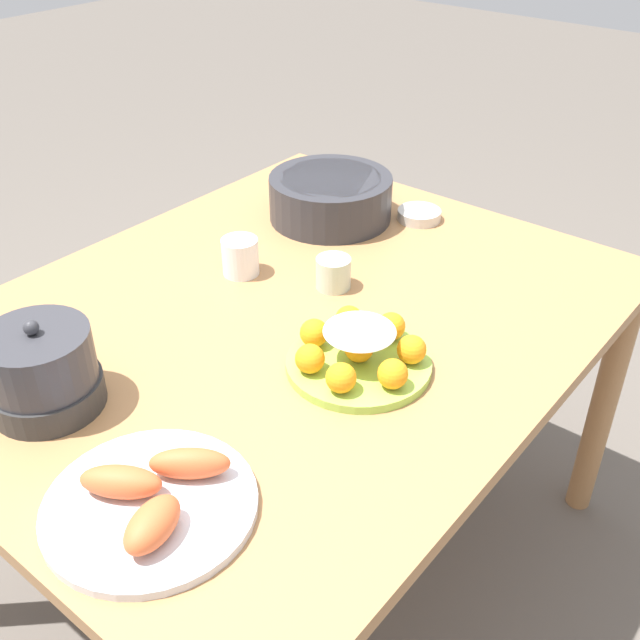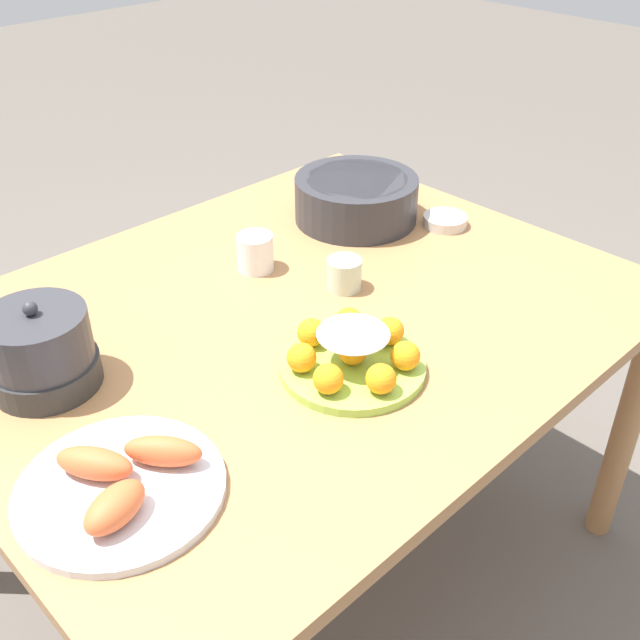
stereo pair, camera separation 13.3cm
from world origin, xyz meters
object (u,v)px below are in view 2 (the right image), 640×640
(seafood_platter, at_px, (122,484))
(warming_pot, at_px, (41,351))
(cup_far, at_px, (255,252))
(cup_near, at_px, (344,274))
(dining_table, at_px, (292,346))
(serving_bowl, at_px, (356,197))
(cake_plate, at_px, (352,355))
(sauce_bowl, at_px, (445,220))

(seafood_platter, relative_size, warming_pot, 1.64)
(seafood_platter, distance_m, cup_far, 0.65)
(seafood_platter, xyz_separation_m, cup_near, (0.62, 0.17, 0.01))
(seafood_platter, bearing_deg, cup_near, 15.64)
(dining_table, distance_m, cup_near, 0.18)
(serving_bowl, relative_size, seafood_platter, 0.97)
(cake_plate, relative_size, seafood_platter, 0.85)
(dining_table, distance_m, cake_plate, 0.25)
(dining_table, bearing_deg, cup_far, 71.97)
(cup_far, bearing_deg, seafood_platter, -146.66)
(serving_bowl, height_order, warming_pot, warming_pot)
(cake_plate, bearing_deg, warming_pot, 140.07)
(serving_bowl, bearing_deg, seafood_platter, -156.54)
(seafood_platter, bearing_deg, cake_plate, -3.45)
(dining_table, relative_size, serving_bowl, 4.55)
(cup_far, bearing_deg, sauce_bowl, -18.60)
(serving_bowl, height_order, cup_far, serving_bowl)
(serving_bowl, distance_m, warming_pot, 0.82)
(seafood_platter, bearing_deg, warming_pot, 81.86)
(sauce_bowl, bearing_deg, cup_far, 161.40)
(cup_near, bearing_deg, dining_table, 174.76)
(sauce_bowl, xyz_separation_m, cup_near, (-0.37, -0.03, 0.02))
(serving_bowl, bearing_deg, cake_plate, -136.99)
(dining_table, distance_m, seafood_platter, 0.53)
(dining_table, height_order, seafood_platter, seafood_platter)
(sauce_bowl, height_order, cup_far, cup_far)
(serving_bowl, xyz_separation_m, warming_pot, (-0.82, -0.07, 0.01))
(sauce_bowl, relative_size, seafood_platter, 0.35)
(cake_plate, height_order, sauce_bowl, cake_plate)
(sauce_bowl, distance_m, warming_pot, 0.95)
(dining_table, bearing_deg, cake_plate, -103.78)
(warming_pot, bearing_deg, cake_plate, -39.93)
(seafood_platter, bearing_deg, cup_far, 33.34)
(serving_bowl, height_order, seafood_platter, serving_bowl)
(cup_near, xyz_separation_m, warming_pot, (-0.57, 0.13, 0.03))
(dining_table, relative_size, seafood_platter, 4.43)
(cake_plate, bearing_deg, serving_bowl, 43.01)
(serving_bowl, bearing_deg, cup_near, -140.61)
(serving_bowl, bearing_deg, cup_far, -176.69)
(dining_table, height_order, sauce_bowl, sauce_bowl)
(cup_near, height_order, cup_far, cup_far)
(sauce_bowl, bearing_deg, dining_table, -177.63)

